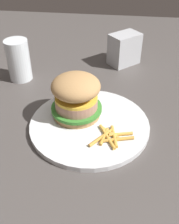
{
  "coord_description": "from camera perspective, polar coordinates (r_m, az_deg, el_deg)",
  "views": [
    {
      "loc": [
        -0.46,
        -0.04,
        0.4
      ],
      "look_at": [
        -0.0,
        0.02,
        0.04
      ],
      "focal_mm": 43.12,
      "sensor_mm": 36.0,
      "label": 1
    }
  ],
  "objects": [
    {
      "name": "ground_plane",
      "position": [
        0.61,
        1.81,
        -3.25
      ],
      "size": [
        1.6,
        1.6,
        0.0
      ],
      "primitive_type": "plane",
      "color": "#47423F"
    },
    {
      "name": "plate",
      "position": [
        0.61,
        -0.0,
        -2.69
      ],
      "size": [
        0.27,
        0.27,
        0.01
      ],
      "primitive_type": "cylinder",
      "color": "silver",
      "rests_on": "ground_plane"
    },
    {
      "name": "sandwich",
      "position": [
        0.6,
        -2.85,
        3.4
      ],
      "size": [
        0.12,
        0.12,
        0.1
      ],
      "color": "tan",
      "rests_on": "plate"
    },
    {
      "name": "fries_pile",
      "position": [
        0.57,
        4.48,
        -5.16
      ],
      "size": [
        0.07,
        0.09,
        0.01
      ],
      "color": "gold",
      "rests_on": "plate"
    },
    {
      "name": "drink_glass",
      "position": [
        0.79,
        -14.73,
        10.15
      ],
      "size": [
        0.06,
        0.06,
        0.12
      ],
      "color": "silver",
      "rests_on": "ground_plane"
    },
    {
      "name": "napkin_dispenser",
      "position": [
        0.86,
        7.38,
        13.09
      ],
      "size": [
        0.1,
        0.11,
        0.1
      ],
      "primitive_type": "cube",
      "rotation": [
        0.0,
        0.0,
        5.45
      ],
      "color": "#B7BABF",
      "rests_on": "ground_plane"
    }
  ]
}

